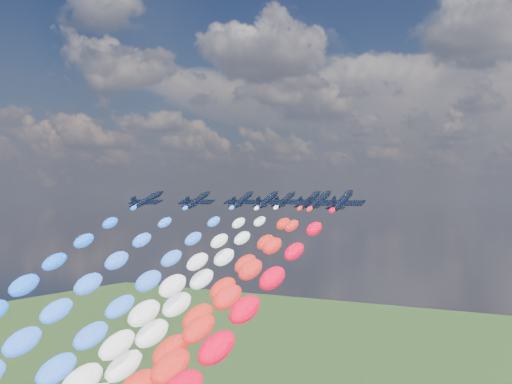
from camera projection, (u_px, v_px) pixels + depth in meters
The scene contains 12 objects.
jet_0 at pixel (147, 200), 169.63m from camera, with size 9.71×13.02×2.87m, color black, non-canonical shape.
jet_1 at pixel (198, 200), 172.14m from camera, with size 9.71×13.02×2.87m, color black, non-canonical shape.
trail_1 at pixel (4, 377), 120.97m from camera, with size 6.59×115.10×66.74m, color #2E6CFF, non-canonical shape.
jet_2 at pixel (243, 200), 177.29m from camera, with size 9.71×13.02×2.87m, color black, non-canonical shape.
trail_2 at pixel (75, 370), 126.11m from camera, with size 6.59×115.10×66.74m, color #2F6CF3, non-canonical shape.
jet_3 at pixel (267, 200), 169.44m from camera, with size 9.71×13.02×2.87m, color black, non-canonical shape.
trail_3 at pixel (100, 381), 118.27m from camera, with size 6.59×115.10×66.74m, color white, non-canonical shape.
jet_4 at pixel (285, 200), 179.94m from camera, with size 9.71×13.02×2.87m, color black, non-canonical shape.
trail_4 at pixel (139, 366), 128.77m from camera, with size 6.59×115.10×66.74m, color white, non-canonical shape.
jet_5 at pixel (309, 200), 165.01m from camera, with size 9.71×13.02×2.87m, color black, non-canonical shape.
jet_6 at pixel (319, 200), 153.80m from camera, with size 9.71×13.02×2.87m, color black, non-canonical shape.
jet_7 at pixel (343, 201), 139.93m from camera, with size 9.71×13.02×2.87m, color black, non-canonical shape.
Camera 1 is at (84.36, -136.07, 90.14)m, focal length 46.80 mm.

